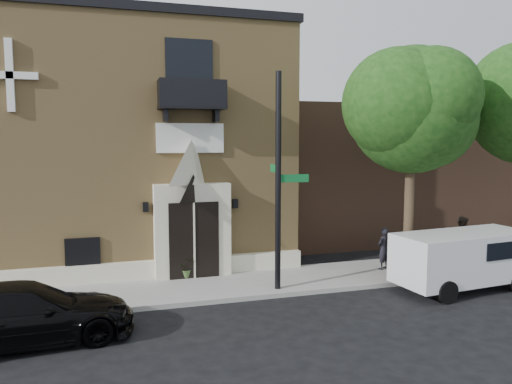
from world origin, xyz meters
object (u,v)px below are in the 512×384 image
black_sedan (24,314)px  fire_hydrant (396,265)px  pedestrian_near (383,249)px  dumpster (461,253)px  pedestrian_far (462,240)px  cargo_van (467,258)px  street_sign (279,181)px

black_sedan → fire_hydrant: bearing=-85.7°
pedestrian_near → dumpster: bearing=139.8°
black_sedan → pedestrian_far: size_ratio=2.78×
black_sedan → fire_hydrant: 11.59m
black_sedan → fire_hydrant: black_sedan is taller
black_sedan → pedestrian_far: (14.76, 2.86, 0.33)m
black_sedan → cargo_van: bearing=-93.4°
fire_hydrant → dumpster: bearing=6.9°
cargo_van → pedestrian_near: size_ratio=3.14×
cargo_van → pedestrian_far: (1.67, 2.30, 0.01)m
fire_hydrant → dumpster: 2.96m
black_sedan → cargo_van: size_ratio=1.06×
pedestrian_near → cargo_van: bearing=95.2°
cargo_van → pedestrian_near: cargo_van is taller
pedestrian_near → street_sign: bearing=-12.8°
fire_hydrant → dumpster: dumpster is taller
fire_hydrant → pedestrian_near: bearing=83.1°
pedestrian_near → pedestrian_far: size_ratio=0.83×
black_sedan → street_sign: 7.89m
pedestrian_far → cargo_van: bearing=141.7°
cargo_van → fire_hydrant: size_ratio=5.61×
pedestrian_far → black_sedan: bearing=98.6°
black_sedan → pedestrian_near: pedestrian_near is taller
street_sign → pedestrian_near: street_sign is taller
street_sign → pedestrian_far: size_ratio=3.72×
street_sign → fire_hydrant: bearing=6.2°
black_sedan → pedestrian_far: bearing=-84.8°
pedestrian_near → pedestrian_far: (3.23, -0.21, 0.15)m
dumpster → cargo_van: bearing=-128.9°
fire_hydrant → black_sedan: bearing=-169.9°
black_sedan → dumpster: bearing=-86.4°
street_sign → pedestrian_far: street_sign is taller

